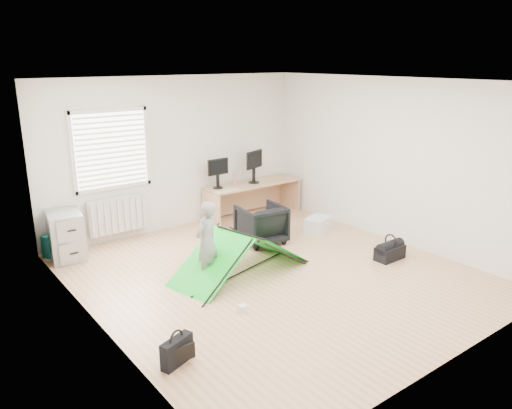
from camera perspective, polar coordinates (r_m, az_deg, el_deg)
ground at (r=7.24m, az=1.94°, el=-7.95°), size 5.50×5.50×0.00m
back_wall at (r=9.04m, az=-9.11°, el=5.80°), size 5.00×0.02×2.70m
window at (r=8.48m, az=-16.21°, el=6.03°), size 1.20×0.06×1.20m
radiator at (r=8.70m, az=-15.54°, el=-1.14°), size 1.00×0.12×0.60m
desk at (r=9.73m, az=-0.39°, el=0.59°), size 1.94×0.62×0.66m
filing_cabinet at (r=8.18m, az=-20.90°, el=-3.36°), size 0.57×0.70×0.74m
monitor_left at (r=9.23m, az=-4.40°, el=3.10°), size 0.43×0.10×0.41m
monitor_right at (r=9.60m, az=-0.26°, el=3.83°), size 0.49×0.26×0.46m
keyboard at (r=9.04m, az=-3.29°, el=1.56°), size 0.45×0.16×0.02m
thermos at (r=9.39m, az=-2.47°, el=2.90°), size 0.10×0.10×0.26m
office_chair at (r=8.31m, az=0.60°, el=-2.24°), size 0.78×0.80×0.65m
person at (r=6.83m, az=-5.65°, el=-4.30°), size 0.50×0.42×1.15m
kite at (r=7.14m, az=-1.74°, el=-5.61°), size 2.15×1.33×0.62m
storage_crate at (r=8.96m, az=7.09°, el=-2.26°), size 0.56×0.48×0.27m
tote_bag at (r=8.44m, az=-22.25°, el=-4.31°), size 0.32×0.24×0.35m
laptop_bag at (r=5.30m, az=-9.03°, el=-16.24°), size 0.40×0.24×0.29m
white_box at (r=6.22m, az=-1.53°, el=-11.80°), size 0.10×0.10×0.09m
duffel_bag at (r=7.97m, az=15.04°, el=-5.35°), size 0.49×0.25×0.21m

